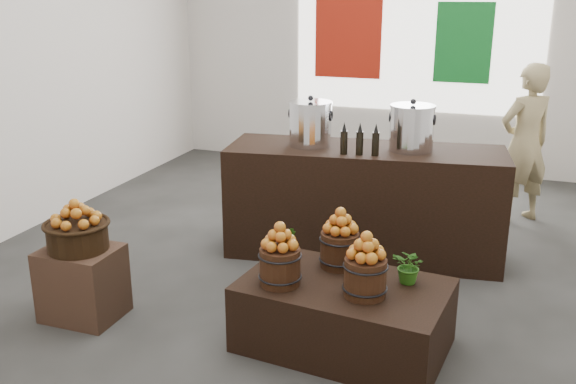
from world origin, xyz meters
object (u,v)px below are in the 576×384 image
(wicker_basket, at_px, (78,236))
(stock_pot_left, at_px, (310,125))
(crate, at_px, (83,283))
(stock_pot_center, at_px, (412,129))
(counter, at_px, (364,202))
(shopper, at_px, (525,144))
(display_table, at_px, (343,315))

(wicker_basket, bearing_deg, stock_pot_left, 56.65)
(crate, distance_m, stock_pot_left, 2.36)
(stock_pot_left, distance_m, stock_pot_center, 0.89)
(counter, distance_m, shopper, 2.00)
(stock_pot_center, bearing_deg, display_table, -94.75)
(crate, xyz_separation_m, display_table, (1.94, 0.23, -0.04))
(counter, distance_m, stock_pot_left, 0.85)
(wicker_basket, relative_size, stock_pot_left, 1.15)
(crate, xyz_separation_m, stock_pot_left, (1.19, 1.81, 0.92))
(shopper, bearing_deg, crate, 9.60)
(stock_pot_left, xyz_separation_m, stock_pot_center, (0.88, 0.12, 0.00))
(wicker_basket, relative_size, counter, 0.18)
(wicker_basket, xyz_separation_m, stock_pot_center, (2.08, 1.93, 0.55))
(counter, height_order, stock_pot_left, stock_pot_left)
(counter, bearing_deg, crate, -139.51)
(counter, xyz_separation_m, stock_pot_center, (0.39, 0.05, 0.69))
(counter, xyz_separation_m, shopper, (1.35, 1.44, 0.33))
(display_table, height_order, stock_pot_center, stock_pot_center)
(shopper, bearing_deg, stock_pot_left, 1.31)
(wicker_basket, distance_m, shopper, 4.50)
(stock_pot_center, distance_m, shopper, 1.73)
(crate, bearing_deg, stock_pot_left, 56.65)
(counter, height_order, stock_pot_center, stock_pot_center)
(display_table, height_order, stock_pot_left, stock_pot_left)
(stock_pot_left, bearing_deg, stock_pot_center, 7.52)
(wicker_basket, relative_size, display_table, 0.32)
(stock_pot_center, bearing_deg, shopper, 55.30)
(stock_pot_center, bearing_deg, stock_pot_left, -172.48)
(display_table, height_order, counter, counter)
(shopper, bearing_deg, stock_pot_center, 17.39)
(display_table, xyz_separation_m, stock_pot_center, (0.14, 1.70, 0.96))
(stock_pot_left, distance_m, shopper, 2.41)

